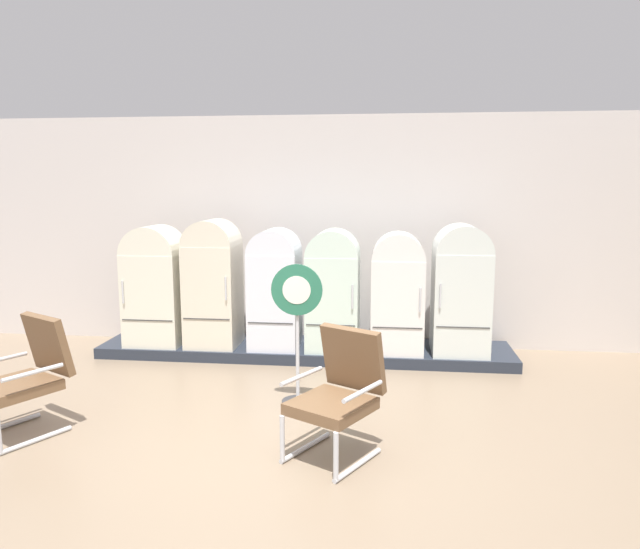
% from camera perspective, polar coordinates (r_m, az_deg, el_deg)
% --- Properties ---
extents(ground, '(12.00, 10.00, 0.05)m').
position_cam_1_polar(ground, '(4.76, -6.87, -18.57)').
color(ground, '#847059').
extents(back_wall, '(11.76, 0.12, 3.04)m').
position_cam_1_polar(back_wall, '(7.85, -0.89, 4.28)').
color(back_wall, beige).
rests_on(back_wall, ground).
extents(display_plinth, '(5.16, 0.95, 0.13)m').
position_cam_1_polar(display_plinth, '(7.50, -1.50, -7.35)').
color(display_plinth, '#262C37').
rests_on(display_plinth, ground).
extents(refrigerator_0, '(0.69, 0.61, 1.51)m').
position_cam_1_polar(refrigerator_0, '(7.66, -15.77, -0.73)').
color(refrigerator_0, silver).
rests_on(refrigerator_0, display_plinth).
extents(refrigerator_1, '(0.63, 0.65, 1.59)m').
position_cam_1_polar(refrigerator_1, '(7.42, -10.39, -0.46)').
color(refrigerator_1, beige).
rests_on(refrigerator_1, display_plinth).
extents(refrigerator_2, '(0.60, 0.66, 1.48)m').
position_cam_1_polar(refrigerator_2, '(7.25, -4.41, -1.02)').
color(refrigerator_2, white).
rests_on(refrigerator_2, display_plinth).
extents(refrigerator_3, '(0.63, 0.64, 1.48)m').
position_cam_1_polar(refrigerator_3, '(7.14, 1.28, -1.17)').
color(refrigerator_3, silver).
rests_on(refrigerator_3, display_plinth).
extents(refrigerator_4, '(0.63, 0.64, 1.45)m').
position_cam_1_polar(refrigerator_4, '(7.11, 7.57, -1.42)').
color(refrigerator_4, white).
rests_on(refrigerator_4, display_plinth).
extents(refrigerator_5, '(0.66, 0.70, 1.55)m').
position_cam_1_polar(refrigerator_5, '(7.19, 13.55, -1.04)').
color(refrigerator_5, silver).
rests_on(refrigerator_5, display_plinth).
extents(armchair_left, '(0.83, 0.89, 1.01)m').
position_cam_1_polar(armchair_left, '(5.75, -26.53, -8.49)').
color(armchair_left, silver).
rests_on(armchair_left, ground).
extents(armchair_right, '(0.83, 0.89, 1.01)m').
position_cam_1_polar(armchair_right, '(4.75, 1.88, -11.12)').
color(armchair_right, silver).
rests_on(armchair_right, ground).
extents(sign_stand, '(0.50, 0.32, 1.40)m').
position_cam_1_polar(sign_stand, '(5.72, -2.23, -5.82)').
color(sign_stand, '#2D2D30').
rests_on(sign_stand, ground).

